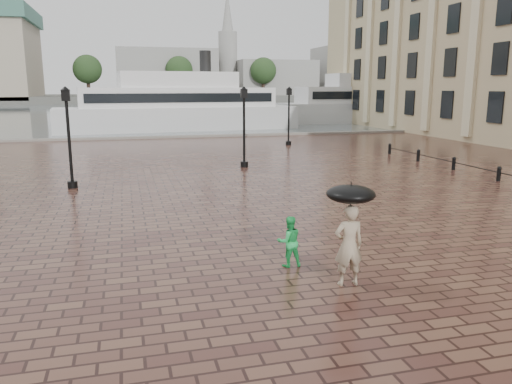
# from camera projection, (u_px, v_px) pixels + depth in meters

# --- Properties ---
(ground) EXTENTS (300.00, 300.00, 0.00)m
(ground) POSITION_uv_depth(u_px,v_px,m) (255.00, 242.00, 14.76)
(ground) COLOR #3C201B
(ground) RESTS_ON ground
(harbour_water) EXTENTS (240.00, 240.00, 0.00)m
(harbour_water) POSITION_uv_depth(u_px,v_px,m) (142.00, 110.00, 101.84)
(harbour_water) COLOR #424A50
(harbour_water) RESTS_ON ground
(quay_edge) EXTENTS (80.00, 0.60, 0.30)m
(quay_edge) POSITION_uv_depth(u_px,v_px,m) (166.00, 138.00, 45.05)
(quay_edge) COLOR slate
(quay_edge) RESTS_ON ground
(far_shore) EXTENTS (300.00, 60.00, 2.00)m
(far_shore) POSITION_uv_depth(u_px,v_px,m) (134.00, 98.00, 166.00)
(far_shore) COLOR #4C4C47
(far_shore) RESTS_ON ground
(distant_skyline) EXTENTS (102.50, 22.00, 33.00)m
(distant_skyline) POSITION_uv_depth(u_px,v_px,m) (281.00, 72.00, 166.76)
(distant_skyline) COLOR gray
(distant_skyline) RESTS_ON ground
(far_trees) EXTENTS (188.00, 8.00, 13.50)m
(far_trees) POSITION_uv_depth(u_px,v_px,m) (134.00, 70.00, 143.44)
(far_trees) COLOR #2D2119
(far_trees) RESTS_ON ground
(bollard_row) EXTENTS (0.22, 21.22, 0.73)m
(bollard_row) POSITION_uv_depth(u_px,v_px,m) (499.00, 173.00, 24.31)
(bollard_row) COLOR black
(bollard_row) RESTS_ON ground
(street_lamps) EXTENTS (21.44, 14.44, 4.40)m
(street_lamps) POSITION_uv_depth(u_px,v_px,m) (159.00, 123.00, 30.48)
(street_lamps) COLOR black
(street_lamps) RESTS_ON ground
(adult_pedestrian) EXTENTS (0.72, 0.49, 1.90)m
(adult_pedestrian) POSITION_uv_depth(u_px,v_px,m) (349.00, 245.00, 11.40)
(adult_pedestrian) COLOR tan
(adult_pedestrian) RESTS_ON ground
(child_pedestrian) EXTENTS (0.64, 0.50, 1.31)m
(child_pedestrian) POSITION_uv_depth(u_px,v_px,m) (289.00, 241.00, 12.67)
(child_pedestrian) COLOR green
(child_pedestrian) RESTS_ON ground
(ferry_near) EXTENTS (25.81, 8.39, 8.32)m
(ferry_near) POSITION_uv_depth(u_px,v_px,m) (179.00, 106.00, 53.30)
(ferry_near) COLOR silver
(ferry_near) RESTS_ON ground
(ferry_far) EXTENTS (25.95, 6.34, 8.50)m
(ferry_far) POSITION_uv_depth(u_px,v_px,m) (375.00, 102.00, 65.90)
(ferry_far) COLOR silver
(ferry_far) RESTS_ON ground
(umbrella) EXTENTS (1.10, 1.10, 1.20)m
(umbrella) POSITION_uv_depth(u_px,v_px,m) (351.00, 194.00, 11.15)
(umbrella) COLOR black
(umbrella) RESTS_ON ground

